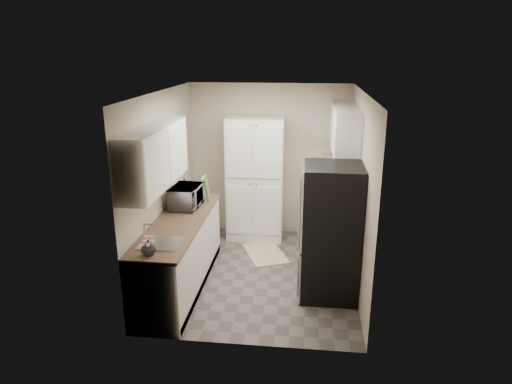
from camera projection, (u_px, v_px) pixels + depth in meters
ground at (259, 274)px, 6.39m from camera, size 3.20×3.20×0.00m
room_shell at (258, 161)px, 5.89m from camera, size 2.64×3.24×2.52m
pantry_cabinet at (255, 179)px, 7.35m from camera, size 0.90×0.55×2.00m
base_cabinet_left at (180, 255)px, 5.95m from camera, size 0.60×2.30×0.88m
countertop_left at (178, 222)px, 5.82m from camera, size 0.63×2.33×0.04m
base_cabinet_right at (328, 217)px, 7.27m from camera, size 0.60×0.80×0.88m
countertop_right at (330, 190)px, 7.14m from camera, size 0.63×0.83×0.04m
electric_range at (330, 235)px, 6.51m from camera, size 0.71×0.78×1.13m
refrigerator at (331, 232)px, 5.64m from camera, size 0.70×0.72×1.70m
microwave at (186, 197)px, 6.28m from camera, size 0.39×0.56×0.30m
wine_bottle at (185, 190)px, 6.63m from camera, size 0.07×0.07×0.27m
flower_vase at (148, 248)px, 4.84m from camera, size 0.21×0.21×0.17m
cutting_board at (207, 188)px, 6.60m from camera, size 0.07×0.27×0.34m
toaster_oven at (327, 181)px, 7.13m from camera, size 0.38×0.45×0.23m
fruit_basket at (327, 170)px, 7.08m from camera, size 0.36×0.36×0.12m
kitchen_mat at (265, 253)px, 7.02m from camera, size 0.80×0.97×0.01m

